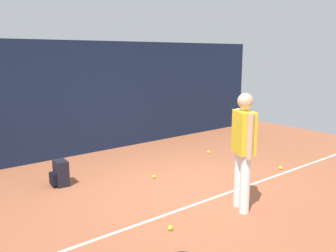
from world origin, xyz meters
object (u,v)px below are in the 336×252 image
object	(u,v)px
tennis_ball_by_fence	(281,168)
tennis_ball_far_left	(154,177)
tennis_ball_near_player	(170,228)
tennis_ball_mid_court	(209,152)
backpack	(60,174)
tennis_player	(243,145)

from	to	relation	value
tennis_ball_by_fence	tennis_ball_far_left	bearing A→B (deg)	152.74
tennis_ball_near_player	tennis_ball_by_fence	world-z (taller)	same
tennis_ball_near_player	tennis_ball_mid_court	distance (m)	3.74
backpack	tennis_ball_mid_court	bearing A→B (deg)	92.54
tennis_ball_mid_court	tennis_ball_far_left	distance (m)	2.04
tennis_ball_far_left	tennis_ball_by_fence	bearing A→B (deg)	-27.26
tennis_ball_far_left	tennis_ball_mid_court	bearing A→B (deg)	15.69
tennis_ball_near_player	tennis_ball_mid_court	xyz separation A→B (m)	(2.98, 2.26, 0.00)
backpack	tennis_ball_by_fence	size ratio (longest dim) A/B	6.67
tennis_player	tennis_ball_far_left	bearing A→B (deg)	35.30
tennis_player	tennis_ball_far_left	xyz separation A→B (m)	(-0.20, 1.85, -0.93)
tennis_ball_by_fence	tennis_ball_mid_court	world-z (taller)	same
tennis_player	tennis_ball_near_player	xyz separation A→B (m)	(-1.21, 0.15, -0.93)
tennis_ball_near_player	tennis_ball_far_left	distance (m)	1.99
tennis_ball_near_player	tennis_ball_far_left	world-z (taller)	same
tennis_ball_by_fence	tennis_ball_far_left	world-z (taller)	same
tennis_ball_mid_court	tennis_ball_far_left	world-z (taller)	same
tennis_ball_mid_court	backpack	bearing A→B (deg)	177.13
backpack	tennis_ball_mid_court	world-z (taller)	backpack
backpack	tennis_ball_by_fence	world-z (taller)	backpack
backpack	tennis_ball_by_fence	distance (m)	4.16
tennis_player	tennis_ball_mid_court	xyz separation A→B (m)	(1.76, 2.41, -0.93)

